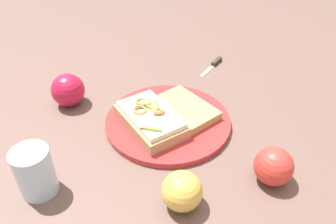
{
  "coord_description": "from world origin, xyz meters",
  "views": [
    {
      "loc": [
        0.1,
        -0.6,
        0.5
      ],
      "look_at": [
        0.0,
        0.0,
        0.03
      ],
      "focal_mm": 35.46,
      "sensor_mm": 36.0,
      "label": 1
    }
  ],
  "objects_px": {
    "apple_2": "(182,191)",
    "apple_0": "(274,166)",
    "bread_slice_side": "(184,109)",
    "apple_1": "(68,90)",
    "plate": "(168,121)",
    "knife": "(214,64)",
    "sandwich": "(150,119)",
    "drinking_glass": "(35,172)"
  },
  "relations": [
    {
      "from": "bread_slice_side",
      "to": "apple_1",
      "type": "bearing_deg",
      "value": 39.61
    },
    {
      "from": "knife",
      "to": "apple_2",
      "type": "bearing_deg",
      "value": 21.18
    },
    {
      "from": "sandwich",
      "to": "drinking_glass",
      "type": "relative_size",
      "value": 2.0
    },
    {
      "from": "apple_1",
      "to": "knife",
      "type": "xyz_separation_m",
      "value": [
        0.35,
        0.26,
        -0.04
      ]
    },
    {
      "from": "apple_1",
      "to": "apple_0",
      "type": "bearing_deg",
      "value": -20.01
    },
    {
      "from": "apple_0",
      "to": "drinking_glass",
      "type": "bearing_deg",
      "value": -167.27
    },
    {
      "from": "sandwich",
      "to": "apple_2",
      "type": "height_order",
      "value": "apple_2"
    },
    {
      "from": "apple_0",
      "to": "knife",
      "type": "bearing_deg",
      "value": 107.1
    },
    {
      "from": "apple_2",
      "to": "knife",
      "type": "bearing_deg",
      "value": 86.83
    },
    {
      "from": "plate",
      "to": "knife",
      "type": "xyz_separation_m",
      "value": [
        0.09,
        0.3,
        -0.0
      ]
    },
    {
      "from": "sandwich",
      "to": "apple_0",
      "type": "relative_size",
      "value": 2.6
    },
    {
      "from": "apple_2",
      "to": "apple_0",
      "type": "bearing_deg",
      "value": 28.01
    },
    {
      "from": "sandwich",
      "to": "knife",
      "type": "xyz_separation_m",
      "value": [
        0.13,
        0.33,
        -0.03
      ]
    },
    {
      "from": "apple_1",
      "to": "apple_2",
      "type": "bearing_deg",
      "value": -39.25
    },
    {
      "from": "sandwich",
      "to": "apple_2",
      "type": "relative_size",
      "value": 2.65
    },
    {
      "from": "apple_1",
      "to": "knife",
      "type": "relative_size",
      "value": 0.72
    },
    {
      "from": "bread_slice_side",
      "to": "apple_2",
      "type": "xyz_separation_m",
      "value": [
        0.03,
        -0.25,
        0.01
      ]
    },
    {
      "from": "plate",
      "to": "apple_1",
      "type": "bearing_deg",
      "value": 171.34
    },
    {
      "from": "plate",
      "to": "drinking_glass",
      "type": "xyz_separation_m",
      "value": [
        -0.2,
        -0.23,
        0.04
      ]
    },
    {
      "from": "bread_slice_side",
      "to": "plate",
      "type": "bearing_deg",
      "value": 83.85
    },
    {
      "from": "apple_0",
      "to": "apple_2",
      "type": "distance_m",
      "value": 0.18
    },
    {
      "from": "plate",
      "to": "apple_2",
      "type": "bearing_deg",
      "value": -74.4
    },
    {
      "from": "apple_0",
      "to": "apple_2",
      "type": "relative_size",
      "value": 1.02
    },
    {
      "from": "apple_1",
      "to": "plate",
      "type": "bearing_deg",
      "value": -8.66
    },
    {
      "from": "sandwich",
      "to": "knife",
      "type": "bearing_deg",
      "value": -63.63
    },
    {
      "from": "apple_0",
      "to": "knife",
      "type": "distance_m",
      "value": 0.45
    },
    {
      "from": "knife",
      "to": "bread_slice_side",
      "type": "bearing_deg",
      "value": 12.3
    },
    {
      "from": "sandwich",
      "to": "apple_1",
      "type": "bearing_deg",
      "value": 29.78
    },
    {
      "from": "sandwich",
      "to": "apple_0",
      "type": "bearing_deg",
      "value": -154.84
    },
    {
      "from": "apple_1",
      "to": "bread_slice_side",
      "type": "bearing_deg",
      "value": -1.52
    },
    {
      "from": "bread_slice_side",
      "to": "drinking_glass",
      "type": "height_order",
      "value": "drinking_glass"
    },
    {
      "from": "plate",
      "to": "apple_0",
      "type": "bearing_deg",
      "value": -31.32
    },
    {
      "from": "apple_0",
      "to": "apple_1",
      "type": "bearing_deg",
      "value": 159.99
    },
    {
      "from": "sandwich",
      "to": "apple_0",
      "type": "height_order",
      "value": "apple_0"
    },
    {
      "from": "sandwich",
      "to": "apple_2",
      "type": "bearing_deg",
      "value": 164.09
    },
    {
      "from": "bread_slice_side",
      "to": "apple_1",
      "type": "relative_size",
      "value": 1.83
    },
    {
      "from": "knife",
      "to": "sandwich",
      "type": "bearing_deg",
      "value": 3.43
    },
    {
      "from": "plate",
      "to": "knife",
      "type": "distance_m",
      "value": 0.31
    },
    {
      "from": "plate",
      "to": "drinking_glass",
      "type": "bearing_deg",
      "value": -131.19
    },
    {
      "from": "plate",
      "to": "apple_2",
      "type": "height_order",
      "value": "apple_2"
    },
    {
      "from": "apple_1",
      "to": "apple_2",
      "type": "xyz_separation_m",
      "value": [
        0.32,
        -0.26,
        -0.0
      ]
    },
    {
      "from": "apple_1",
      "to": "knife",
      "type": "bearing_deg",
      "value": 36.4
    }
  ]
}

